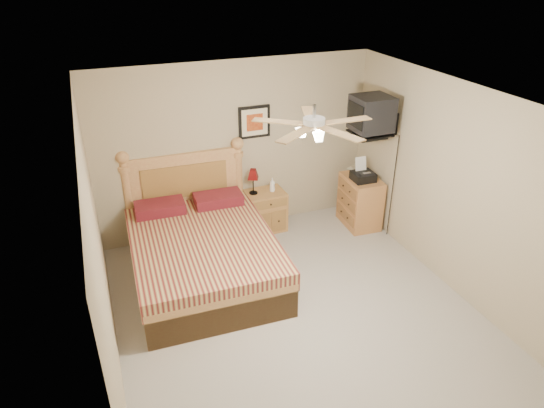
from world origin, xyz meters
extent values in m
plane|color=#9E988F|center=(0.00, 0.00, 0.00)|extent=(4.50, 4.50, 0.00)
cube|color=white|center=(0.00, 0.00, 2.50)|extent=(4.00, 4.50, 0.04)
cube|color=tan|center=(0.00, 2.25, 1.25)|extent=(4.00, 0.04, 2.50)
cube|color=tan|center=(0.00, -2.25, 1.25)|extent=(4.00, 0.04, 2.50)
cube|color=tan|center=(-2.00, 0.00, 1.25)|extent=(0.04, 4.50, 2.50)
cube|color=tan|center=(2.00, 0.00, 1.25)|extent=(0.04, 4.50, 2.50)
cube|color=#9D6B3B|center=(0.34, 2.00, 0.31)|extent=(0.58, 0.44, 0.62)
imported|color=white|center=(0.45, 1.99, 0.72)|extent=(0.10, 0.10, 0.21)
cube|color=black|center=(0.27, 2.23, 1.62)|extent=(0.46, 0.04, 0.46)
cube|color=#B36E41|center=(1.73, 1.62, 0.39)|extent=(0.49, 0.68, 0.78)
imported|color=beige|center=(1.72, 1.86, 0.79)|extent=(0.29, 0.32, 0.02)
imported|color=tan|center=(1.73, 1.90, 0.81)|extent=(0.23, 0.27, 0.02)
camera|label=1|loc=(-1.86, -3.97, 3.73)|focal=32.00mm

